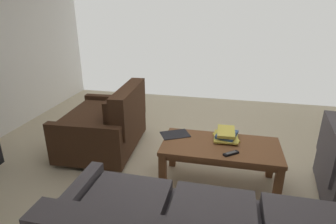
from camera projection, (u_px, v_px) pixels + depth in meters
The scene contains 6 objects.
ground_plane at pixel (198, 179), 3.05m from camera, with size 5.89×5.68×0.01m, color beige.
loveseat_near at pixel (107, 124), 3.55m from camera, with size 0.95×1.18×0.86m.
coffee_table at pixel (220, 151), 2.83m from camera, with size 1.18×0.59×0.47m.
book_stack at pixel (226, 135), 2.92m from camera, with size 0.29×0.31×0.09m.
tv_remote at pixel (231, 153), 2.62m from camera, with size 0.15×0.13×0.02m.
loose_magazine at pixel (175, 134), 3.02m from camera, with size 0.21×0.30×0.01m, color black.
Camera 1 is at (-0.23, 2.59, 1.79)m, focal length 29.72 mm.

